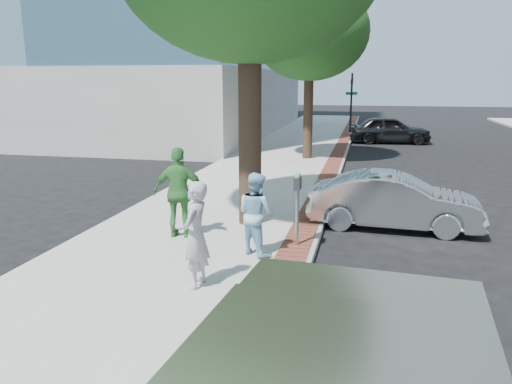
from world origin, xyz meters
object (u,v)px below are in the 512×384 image
(person_gray, at_px, (195,235))
(person_green, at_px, (180,193))
(parking_meter, at_px, (297,194))
(person_officer, at_px, (256,214))
(sedan_silver, at_px, (394,201))
(bg_car, at_px, (390,130))

(person_gray, distance_m, person_green, 2.71)
(parking_meter, xyz_separation_m, person_officer, (-0.70, -0.68, -0.26))
(person_green, xyz_separation_m, sedan_silver, (4.48, 2.14, -0.46))
(person_green, xyz_separation_m, bg_car, (4.94, 18.68, -0.37))
(sedan_silver, bearing_deg, parking_meter, 140.45)
(person_gray, bearing_deg, person_officer, 163.79)
(sedan_silver, bearing_deg, person_officer, 139.61)
(person_gray, xyz_separation_m, sedan_silver, (3.28, 4.56, -0.37))
(parking_meter, bearing_deg, sedan_silver, 47.51)
(parking_meter, relative_size, bg_car, 0.34)
(person_officer, height_order, sedan_silver, person_officer)
(person_officer, xyz_separation_m, bg_car, (3.14, 19.38, -0.20))
(person_officer, bearing_deg, sedan_silver, -99.17)
(sedan_silver, bearing_deg, bg_car, 1.33)
(person_officer, relative_size, sedan_silver, 0.40)
(person_green, relative_size, bg_car, 0.44)
(sedan_silver, relative_size, bg_car, 0.91)
(person_green, relative_size, sedan_silver, 0.49)
(sedan_silver, xyz_separation_m, bg_car, (0.46, 16.53, 0.09))
(person_gray, relative_size, sedan_silver, 0.44)
(parking_meter, height_order, person_green, person_green)
(person_gray, relative_size, person_green, 0.91)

